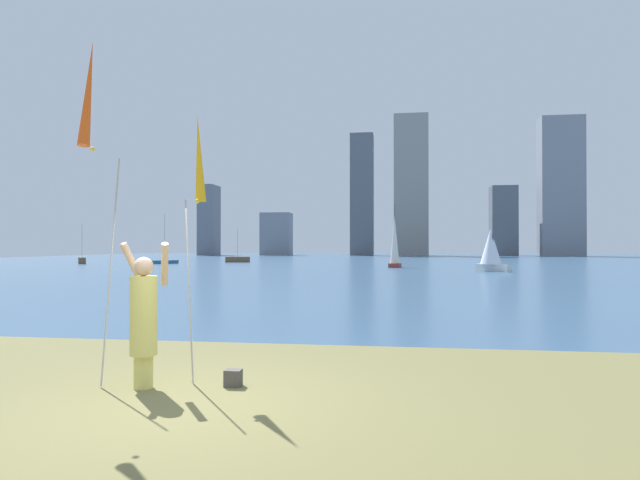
{
  "coord_description": "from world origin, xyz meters",
  "views": [
    {
      "loc": [
        2.56,
        -6.39,
        1.98
      ],
      "look_at": [
        -0.97,
        18.4,
        2.23
      ],
      "focal_mm": 30.35,
      "sensor_mm": 36.0,
      "label": 1
    }
  ],
  "objects_px": {
    "sailboat_1": "(238,259)",
    "sailboat_2": "(165,261)",
    "kite_flag_right": "(199,165)",
    "sailboat_6": "(491,249)",
    "bag": "(233,378)",
    "kite_flag_left": "(89,102)",
    "person": "(144,316)",
    "sailboat_7": "(82,260)",
    "sailboat_0": "(395,244)"
  },
  "relations": [
    {
      "from": "person",
      "to": "sailboat_0",
      "type": "relative_size",
      "value": 0.36
    },
    {
      "from": "sailboat_2",
      "to": "sailboat_7",
      "type": "xyz_separation_m",
      "value": [
        -8.8,
        -1.27,
        0.08
      ]
    },
    {
      "from": "kite_flag_left",
      "to": "sailboat_0",
      "type": "xyz_separation_m",
      "value": [
        3.89,
        42.04,
        -1.79
      ]
    },
    {
      "from": "sailboat_0",
      "to": "sailboat_6",
      "type": "relative_size",
      "value": 1.38
    },
    {
      "from": "sailboat_6",
      "to": "sailboat_1",
      "type": "bearing_deg",
      "value": 144.09
    },
    {
      "from": "person",
      "to": "sailboat_6",
      "type": "distance_m",
      "value": 37.07
    },
    {
      "from": "sailboat_6",
      "to": "bag",
      "type": "bearing_deg",
      "value": -104.92
    },
    {
      "from": "kite_flag_left",
      "to": "sailboat_0",
      "type": "distance_m",
      "value": 42.25
    },
    {
      "from": "kite_flag_left",
      "to": "sailboat_0",
      "type": "height_order",
      "value": "sailboat_0"
    },
    {
      "from": "kite_flag_right",
      "to": "sailboat_7",
      "type": "relative_size",
      "value": 0.89
    },
    {
      "from": "sailboat_0",
      "to": "sailboat_6",
      "type": "height_order",
      "value": "sailboat_0"
    },
    {
      "from": "kite_flag_right",
      "to": "sailboat_2",
      "type": "xyz_separation_m",
      "value": [
        -21.89,
        47.6,
        -2.87
      ]
    },
    {
      "from": "bag",
      "to": "sailboat_0",
      "type": "bearing_deg",
      "value": 87.1
    },
    {
      "from": "kite_flag_right",
      "to": "bag",
      "type": "bearing_deg",
      "value": -23.26
    },
    {
      "from": "person",
      "to": "kite_flag_right",
      "type": "relative_size",
      "value": 0.52
    },
    {
      "from": "kite_flag_left",
      "to": "sailboat_0",
      "type": "relative_size",
      "value": 0.83
    },
    {
      "from": "bag",
      "to": "sailboat_1",
      "type": "xyz_separation_m",
      "value": [
        -16.16,
        53.77,
        0.24
      ]
    },
    {
      "from": "kite_flag_right",
      "to": "sailboat_0",
      "type": "bearing_deg",
      "value": 86.24
    },
    {
      "from": "bag",
      "to": "sailboat_0",
      "type": "xyz_separation_m",
      "value": [
        2.09,
        41.39,
        2.0
      ]
    },
    {
      "from": "person",
      "to": "sailboat_2",
      "type": "distance_m",
      "value": 52.62
    },
    {
      "from": "kite_flag_left",
      "to": "sailboat_1",
      "type": "relative_size",
      "value": 1.21
    },
    {
      "from": "bag",
      "to": "sailboat_2",
      "type": "distance_m",
      "value": 52.89
    },
    {
      "from": "kite_flag_left",
      "to": "sailboat_2",
      "type": "height_order",
      "value": "sailboat_2"
    },
    {
      "from": "bag",
      "to": "sailboat_1",
      "type": "height_order",
      "value": "sailboat_1"
    },
    {
      "from": "kite_flag_right",
      "to": "sailboat_1",
      "type": "relative_size",
      "value": 0.99
    },
    {
      "from": "person",
      "to": "sailboat_1",
      "type": "distance_m",
      "value": 56.06
    },
    {
      "from": "kite_flag_right",
      "to": "sailboat_6",
      "type": "relative_size",
      "value": 0.94
    },
    {
      "from": "kite_flag_left",
      "to": "sailboat_1",
      "type": "xyz_separation_m",
      "value": [
        -14.36,
        54.41,
        -3.55
      ]
    },
    {
      "from": "sailboat_1",
      "to": "sailboat_7",
      "type": "relative_size",
      "value": 0.9
    },
    {
      "from": "kite_flag_left",
      "to": "sailboat_6",
      "type": "relative_size",
      "value": 1.15
    },
    {
      "from": "bag",
      "to": "kite_flag_right",
      "type": "bearing_deg",
      "value": 156.74
    },
    {
      "from": "sailboat_1",
      "to": "sailboat_2",
      "type": "distance_m",
      "value": 8.66
    },
    {
      "from": "sailboat_6",
      "to": "sailboat_7",
      "type": "bearing_deg",
      "value": 164.44
    },
    {
      "from": "sailboat_7",
      "to": "sailboat_0",
      "type": "bearing_deg",
      "value": -8.85
    },
    {
      "from": "person",
      "to": "bag",
      "type": "relative_size",
      "value": 8.62
    },
    {
      "from": "person",
      "to": "sailboat_7",
      "type": "bearing_deg",
      "value": 139.94
    },
    {
      "from": "sailboat_1",
      "to": "sailboat_2",
      "type": "relative_size",
      "value": 0.74
    },
    {
      "from": "sailboat_0",
      "to": "sailboat_1",
      "type": "xyz_separation_m",
      "value": [
        -18.25,
        12.38,
        -1.76
      ]
    },
    {
      "from": "kite_flag_right",
      "to": "sailboat_6",
      "type": "height_order",
      "value": "sailboat_6"
    },
    {
      "from": "kite_flag_right",
      "to": "sailboat_6",
      "type": "xyz_separation_m",
      "value": [
        10.01,
        35.0,
        -1.45
      ]
    },
    {
      "from": "bag",
      "to": "sailboat_6",
      "type": "distance_m",
      "value": 36.53
    },
    {
      "from": "kite_flag_left",
      "to": "bag",
      "type": "bearing_deg",
      "value": 19.72
    },
    {
      "from": "bag",
      "to": "sailboat_2",
      "type": "xyz_separation_m",
      "value": [
        -22.5,
        47.86,
        0.18
      ]
    },
    {
      "from": "kite_flag_right",
      "to": "sailboat_7",
      "type": "height_order",
      "value": "sailboat_7"
    },
    {
      "from": "kite_flag_right",
      "to": "sailboat_0",
      "type": "distance_m",
      "value": 41.23
    },
    {
      "from": "person",
      "to": "sailboat_6",
      "type": "bearing_deg",
      "value": 90.61
    },
    {
      "from": "kite_flag_left",
      "to": "kite_flag_right",
      "type": "bearing_deg",
      "value": 37.41
    },
    {
      "from": "sailboat_0",
      "to": "sailboat_1",
      "type": "height_order",
      "value": "sailboat_0"
    },
    {
      "from": "sailboat_1",
      "to": "kite_flag_right",
      "type": "bearing_deg",
      "value": -73.8
    },
    {
      "from": "sailboat_6",
      "to": "sailboat_7",
      "type": "distance_m",
      "value": 42.26
    }
  ]
}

